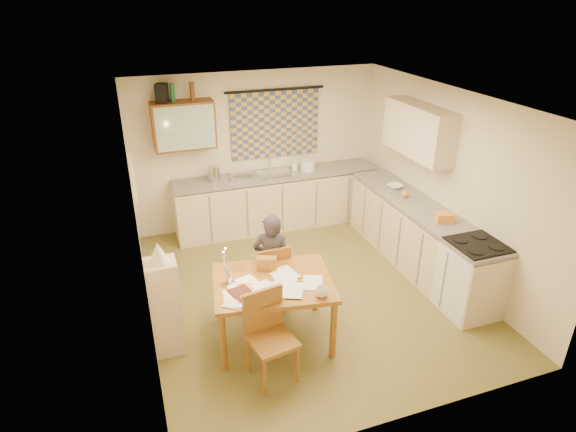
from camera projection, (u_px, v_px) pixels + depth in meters
name	position (u px, v px, depth m)	size (l,w,h in m)	color
floor	(307.00, 290.00, 6.38)	(4.00, 4.50, 0.02)	brown
ceiling	(310.00, 99.00, 5.29)	(4.00, 4.50, 0.02)	white
wall_back	(257.00, 150.00, 7.76)	(4.00, 0.02, 2.50)	beige
wall_front	(410.00, 310.00, 3.91)	(4.00, 0.02, 2.50)	beige
wall_left	(137.00, 228.00, 5.23)	(0.02, 4.50, 2.50)	beige
wall_right	(448.00, 183.00, 6.44)	(0.02, 4.50, 2.50)	beige
window_blind	(275.00, 125.00, 7.64)	(1.45, 0.03, 1.05)	#324975
curtain_rod	(275.00, 90.00, 7.39)	(0.04, 0.04, 1.60)	black
wall_cabinet	(184.00, 125.00, 7.03)	(0.90, 0.34, 0.70)	#5D3210
wall_cabinet_glass	(185.00, 128.00, 6.88)	(0.84, 0.02, 0.64)	#99B2A5
upper_cabinet_right	(419.00, 130.00, 6.59)	(0.34, 1.30, 0.70)	beige
framed_print	(133.00, 177.00, 5.39)	(0.04, 0.50, 0.40)	beige
print_canvas	(135.00, 177.00, 5.40)	(0.01, 0.42, 0.32)	beige
counter_back	(277.00, 201.00, 7.91)	(3.30, 0.62, 0.92)	beige
counter_right	(418.00, 237.00, 6.75)	(0.62, 2.95, 0.92)	beige
stove	(471.00, 278.00, 5.77)	(0.61, 0.61, 0.94)	white
sink	(275.00, 176.00, 7.72)	(0.55, 0.45, 0.10)	silver
tap	(269.00, 162.00, 7.78)	(0.03, 0.03, 0.28)	silver
dish_rack	(242.00, 176.00, 7.52)	(0.35, 0.30, 0.06)	silver
kettle	(214.00, 174.00, 7.35)	(0.18, 0.18, 0.24)	silver
mixing_bowl	(308.00, 165.00, 7.83)	(0.24, 0.24, 0.16)	white
soap_bottle	(294.00, 165.00, 7.81)	(0.09, 0.09, 0.17)	white
bowl	(395.00, 186.00, 7.15)	(0.26, 0.26, 0.05)	white
orange_bag	(444.00, 217.00, 6.11)	(0.22, 0.16, 0.12)	orange
fruit_orange	(405.00, 194.00, 6.82)	(0.10, 0.10, 0.10)	orange
speaker	(162.00, 93.00, 6.74)	(0.16, 0.20, 0.26)	black
bottle_green	(172.00, 93.00, 6.79)	(0.07, 0.07, 0.26)	#195926
bottle_brown	(192.00, 91.00, 6.87)	(0.07, 0.07, 0.26)	#5D3210
dining_table	(273.00, 309.00, 5.36)	(1.42, 1.17, 0.75)	brown
chair_far	(270.00, 287.00, 5.93)	(0.42, 0.42, 0.90)	brown
chair_near	(272.00, 353.00, 4.84)	(0.50, 0.50, 0.95)	brown
person	(272.00, 263.00, 5.77)	(0.55, 0.49, 1.27)	black
shelf_stand	(166.00, 307.00, 5.09)	(0.32, 0.30, 1.12)	beige
lampshade	(158.00, 253.00, 4.80)	(0.20, 0.20, 0.22)	beige
letter_rack	(267.00, 264.00, 5.37)	(0.22, 0.10, 0.16)	brown
mug	(322.00, 292.00, 4.92)	(0.17, 0.17, 0.11)	white
magazine	(233.00, 297.00, 4.90)	(0.28, 0.33, 0.03)	maroon
book	(238.00, 289.00, 5.04)	(0.22, 0.26, 0.02)	orange
orange_box	(247.00, 298.00, 4.88)	(0.12, 0.08, 0.04)	orange
eyeglasses	(292.00, 296.00, 4.93)	(0.13, 0.04, 0.02)	black
candle_holder	(229.00, 276.00, 5.13)	(0.06, 0.06, 0.18)	silver
candle	(224.00, 261.00, 5.02)	(0.02, 0.02, 0.22)	white
candle_flame	(225.00, 248.00, 5.01)	(0.02, 0.02, 0.02)	#FFCC66
papers	(267.00, 288.00, 5.06)	(1.17, 0.68, 0.02)	white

